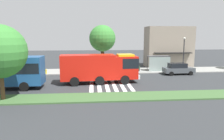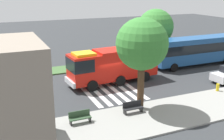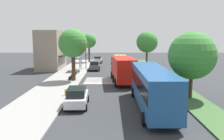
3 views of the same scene
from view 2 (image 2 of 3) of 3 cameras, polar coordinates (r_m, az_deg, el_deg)
The scene contains 12 objects.
ground_plane at distance 28.39m, azimuth -0.83°, elevation -3.11°, with size 120.00×120.00×0.00m, color #2D3033.
sidewalk at distance 21.68m, azimuth 7.62°, elevation -9.61°, with size 60.00×5.23×0.14m, color gray.
median_strip at distance 34.63m, azimuth -5.33°, elevation 0.62°, with size 60.00×3.00×0.14m, color #3D6033.
crosswalk at distance 28.24m, azimuth -1.61°, elevation -3.21°, with size 4.95×9.92×0.01m.
fire_truck at distance 28.38m, azimuth -0.15°, elevation 1.20°, with size 9.78×3.37×3.59m.
transit_bus at distance 36.57m, azimuth 16.86°, elevation 4.16°, with size 11.66×2.86×3.59m.
bus_stop_shelter at distance 19.28m, azimuth -18.29°, elevation -7.86°, with size 3.50×1.40×2.46m.
bench_near_shelter at distance 20.47m, azimuth -6.63°, elevation -9.61°, with size 1.60×0.50×0.90m.
bench_west_of_shelter at distance 21.95m, azimuth 4.29°, elevation -7.64°, with size 1.60×0.50×0.90m.
sidewalk_tree_far_west at distance 21.32m, azimuth 6.19°, elevation 5.20°, with size 4.06×4.06×7.36m.
median_tree_far_west at distance 37.87m, azimuth 8.95°, elevation 8.72°, with size 4.80×4.80×6.76m.
fire_hydrant at distance 28.19m, azimuth 20.91°, elevation -3.35°, with size 0.28×0.28×0.70m, color gold.
Camera 2 is at (10.29, 24.64, 9.63)m, focal length 44.43 mm.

